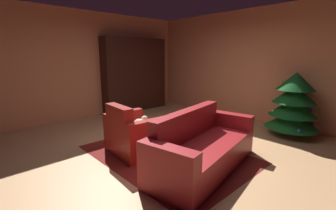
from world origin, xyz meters
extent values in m
plane|color=tan|center=(0.00, 0.00, 0.00)|extent=(7.39, 7.39, 0.00)
cube|color=tan|center=(0.00, 2.89, 1.39)|extent=(6.28, 0.06, 2.79)
cube|color=tan|center=(-3.11, 0.00, 1.39)|extent=(0.06, 5.84, 2.79)
cube|color=maroon|center=(0.20, -0.22, 0.00)|extent=(2.75, 1.95, 0.01)
cube|color=black|center=(-2.70, 1.32, 1.08)|extent=(0.03, 2.06, 2.15)
cube|color=black|center=(-2.87, 2.34, 1.08)|extent=(0.38, 0.03, 2.15)
cube|color=black|center=(-2.87, 0.30, 1.08)|extent=(0.38, 0.03, 2.15)
cube|color=black|center=(-2.87, 1.32, 0.01)|extent=(0.35, 2.01, 0.03)
cube|color=black|center=(-2.87, 1.32, 0.37)|extent=(0.35, 2.01, 0.03)
cube|color=black|center=(-2.87, 1.32, 0.72)|extent=(0.35, 2.01, 0.02)
cube|color=black|center=(-2.87, 1.32, 1.08)|extent=(0.35, 2.01, 0.02)
cube|color=black|center=(-2.87, 1.32, 1.43)|extent=(0.35, 2.01, 0.02)
cube|color=black|center=(-2.87, 1.32, 1.79)|extent=(0.35, 2.01, 0.02)
cube|color=black|center=(-2.87, 1.32, 2.14)|extent=(0.35, 2.01, 0.03)
cube|color=black|center=(-3.02, 1.32, 1.02)|extent=(0.05, 0.91, 0.57)
cube|color=black|center=(-2.99, 1.32, 1.02)|extent=(0.03, 0.94, 0.60)
cube|color=orange|center=(-2.95, 2.29, 0.17)|extent=(0.20, 0.03, 0.28)
cube|color=navy|center=(-2.95, 2.26, 0.15)|extent=(0.20, 0.03, 0.25)
cube|color=#4D2417|center=(-2.95, 2.22, 0.14)|extent=(0.20, 0.03, 0.22)
cube|color=orange|center=(-2.94, 2.17, 0.15)|extent=(0.22, 0.05, 0.24)
cube|color=#AAB288|center=(-2.95, 2.12, 0.15)|extent=(0.20, 0.04, 0.24)
cube|color=#5A2B22|center=(-2.92, 2.08, 0.12)|extent=(0.26, 0.03, 0.20)
cube|color=#512F1C|center=(-2.96, 2.03, 0.13)|extent=(0.17, 0.05, 0.22)
cube|color=red|center=(-2.96, 1.98, 0.16)|extent=(0.18, 0.05, 0.26)
cube|color=#925BA7|center=(-2.96, 1.93, 0.15)|extent=(0.17, 0.03, 0.26)
cube|color=red|center=(-2.96, 2.29, 0.51)|extent=(0.19, 0.04, 0.25)
cube|color=gold|center=(-2.94, 2.24, 0.48)|extent=(0.22, 0.04, 0.20)
cube|color=gold|center=(-2.93, 2.20, 0.51)|extent=(0.24, 0.03, 0.26)
cube|color=#2A4397|center=(-2.94, 2.15, 0.53)|extent=(0.23, 0.05, 0.30)
cube|color=#522F1A|center=(-2.93, 2.10, 0.49)|extent=(0.24, 0.04, 0.23)
cube|color=orange|center=(-2.95, 2.04, 0.50)|extent=(0.21, 0.05, 0.24)
cube|color=purple|center=(-2.92, 2.00, 0.48)|extent=(0.26, 0.03, 0.19)
cube|color=#357F3E|center=(-2.92, 2.28, 1.57)|extent=(0.25, 0.04, 0.26)
cube|color=#B42A1D|center=(-2.94, 2.24, 1.54)|extent=(0.22, 0.05, 0.20)
cube|color=orange|center=(-2.93, 2.19, 1.57)|extent=(0.25, 0.03, 0.25)
cube|color=red|center=(-2.93, 2.15, 1.57)|extent=(0.25, 0.04, 0.25)
cube|color=#AFAB98|center=(-2.94, 2.10, 1.54)|extent=(0.22, 0.05, 0.19)
cube|color=orange|center=(-2.96, 2.05, 1.56)|extent=(0.19, 0.04, 0.23)
cube|color=#2A8035|center=(-2.95, 2.01, 1.55)|extent=(0.20, 0.04, 0.21)
cube|color=#B4372A|center=(-2.96, 1.96, 1.54)|extent=(0.18, 0.05, 0.19)
cube|color=teal|center=(-2.97, 2.30, 1.94)|extent=(0.17, 0.03, 0.28)
cube|color=#7E5AA5|center=(-2.96, 2.26, 1.92)|extent=(0.18, 0.05, 0.23)
cube|color=#4E341F|center=(-2.92, 2.22, 1.93)|extent=(0.26, 0.04, 0.26)
cube|color=gold|center=(-2.91, 2.17, 1.89)|extent=(0.28, 0.03, 0.18)
cube|color=teal|center=(-2.96, 2.13, 1.90)|extent=(0.17, 0.03, 0.19)
cube|color=#7F57A4|center=(-2.94, 2.09, 1.91)|extent=(0.22, 0.05, 0.23)
cube|color=maroon|center=(-0.26, -0.55, 0.20)|extent=(0.70, 0.79, 0.40)
cube|color=maroon|center=(-0.28, -0.83, 0.63)|extent=(0.66, 0.21, 0.46)
cube|color=maroon|center=(0.13, -0.57, 0.33)|extent=(0.19, 0.75, 0.66)
cube|color=maroon|center=(-0.66, -0.52, 0.33)|extent=(0.19, 0.75, 0.66)
ellipsoid|color=#C9B090|center=(-0.22, -0.47, 0.49)|extent=(0.29, 0.20, 0.18)
sphere|color=#C9B090|center=(-0.26, -0.34, 0.55)|extent=(0.13, 0.13, 0.13)
cube|color=maroon|center=(0.92, -0.13, 0.20)|extent=(1.08, 1.80, 0.40)
cube|color=maroon|center=(0.62, -0.18, 0.63)|extent=(0.48, 1.68, 0.45)
cube|color=maroon|center=(1.10, -1.05, 0.32)|extent=(0.81, 0.34, 0.65)
cube|color=maroon|center=(0.75, 0.79, 0.32)|extent=(0.81, 0.34, 0.65)
cylinder|color=black|center=(0.55, -0.15, 0.22)|extent=(0.04, 0.04, 0.44)
cylinder|color=black|center=(0.30, 0.01, 0.22)|extent=(0.04, 0.04, 0.44)
cylinder|color=black|center=(0.30, -0.30, 0.22)|extent=(0.04, 0.04, 0.44)
cylinder|color=silver|center=(0.38, -0.15, 0.45)|extent=(0.63, 0.63, 0.02)
cube|color=#BD3729|center=(0.39, -0.15, 0.48)|extent=(0.18, 0.17, 0.02)
cube|color=#D8C848|center=(0.38, -0.14, 0.50)|extent=(0.19, 0.11, 0.03)
cube|color=#387351|center=(0.39, -0.14, 0.53)|extent=(0.16, 0.16, 0.03)
cube|color=#4C7846|center=(0.39, -0.15, 0.56)|extent=(0.21, 0.18, 0.02)
cylinder|color=navy|center=(0.47, 0.00, 0.57)|extent=(0.07, 0.07, 0.21)
cylinder|color=navy|center=(0.47, 0.00, 0.71)|extent=(0.03, 0.03, 0.07)
cylinder|color=brown|center=(1.26, 2.35, 0.08)|extent=(0.08, 0.08, 0.16)
cone|color=#145621|center=(1.26, 2.35, 0.34)|extent=(1.03, 1.03, 0.36)
cone|color=#145621|center=(1.26, 2.35, 0.61)|extent=(0.93, 0.93, 0.36)
cone|color=#145621|center=(1.26, 2.35, 0.87)|extent=(0.83, 0.83, 0.36)
cone|color=#145621|center=(1.26, 2.35, 1.14)|extent=(0.74, 0.74, 0.36)
sphere|color=yellow|center=(0.97, 2.39, 1.10)|extent=(0.06, 0.06, 0.06)
sphere|color=yellow|center=(0.92, 2.61, 0.33)|extent=(0.06, 0.06, 0.06)
sphere|color=blue|center=(1.51, 2.64, 0.53)|extent=(0.07, 0.07, 0.07)
sphere|color=yellow|center=(0.94, 2.16, 0.50)|extent=(0.06, 0.06, 0.06)
sphere|color=blue|center=(1.56, 2.65, 0.24)|extent=(0.07, 0.07, 0.07)
sphere|color=blue|center=(1.52, 2.02, 0.23)|extent=(0.07, 0.07, 0.07)
sphere|color=red|center=(1.67, 2.48, 0.36)|extent=(0.08, 0.08, 0.08)
camera|label=1|loc=(2.88, -2.71, 1.66)|focal=24.61mm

